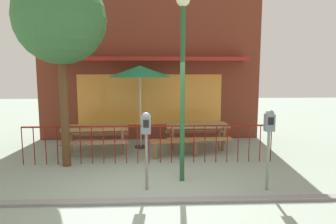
% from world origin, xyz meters
% --- Properties ---
extents(ground, '(40.00, 40.00, 0.00)m').
position_xyz_m(ground, '(0.00, 0.00, 0.00)').
color(ground, gray).
extents(pub_storefront, '(7.45, 1.23, 5.39)m').
position_xyz_m(pub_storefront, '(0.00, 4.85, 2.68)').
color(pub_storefront, '#442517').
rests_on(pub_storefront, ground).
extents(patio_fence_front, '(6.28, 0.04, 0.97)m').
position_xyz_m(patio_fence_front, '(-0.00, 1.81, 0.66)').
color(patio_fence_front, maroon).
rests_on(patio_fence_front, ground).
extents(picnic_table_left, '(1.89, 1.49, 0.79)m').
position_xyz_m(picnic_table_left, '(-1.50, 2.82, 0.61)').
color(picnic_table_left, '#A27945').
rests_on(picnic_table_left, ground).
extents(picnic_table_right, '(1.82, 1.39, 0.79)m').
position_xyz_m(picnic_table_right, '(1.39, 3.10, 0.61)').
color(picnic_table_right, '#957E50').
rests_on(picnic_table_right, ground).
extents(patio_umbrella, '(1.87, 1.87, 2.47)m').
position_xyz_m(patio_umbrella, '(-0.27, 3.42, 2.29)').
color(patio_umbrella, black).
rests_on(patio_umbrella, ground).
extents(patio_bench, '(1.43, 0.54, 0.48)m').
position_xyz_m(patio_bench, '(0.71, 2.35, 0.35)').
color(patio_bench, '#955D36').
rests_on(patio_bench, ground).
extents(parking_meter_near, '(0.18, 0.17, 1.54)m').
position_xyz_m(parking_meter_near, '(-0.02, 0.06, 1.19)').
color(parking_meter_near, gray).
rests_on(parking_meter_near, ground).
extents(parking_meter_far, '(0.18, 0.17, 1.59)m').
position_xyz_m(parking_meter_far, '(2.34, -0.06, 1.23)').
color(parking_meter_far, slate).
rests_on(parking_meter_far, ground).
extents(street_tree, '(2.13, 2.13, 4.59)m').
position_xyz_m(street_tree, '(-2.02, 1.69, 3.50)').
color(street_tree, '#4F331C').
rests_on(street_tree, ground).
extents(street_lamp, '(0.28, 0.28, 3.86)m').
position_xyz_m(street_lamp, '(0.72, 0.54, 2.53)').
color(street_lamp, '#214F2B').
rests_on(street_lamp, ground).
extents(curb_edge, '(10.43, 0.20, 0.11)m').
position_xyz_m(curb_edge, '(0.00, -0.54, 0.00)').
color(curb_edge, gray).
rests_on(curb_edge, ground).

